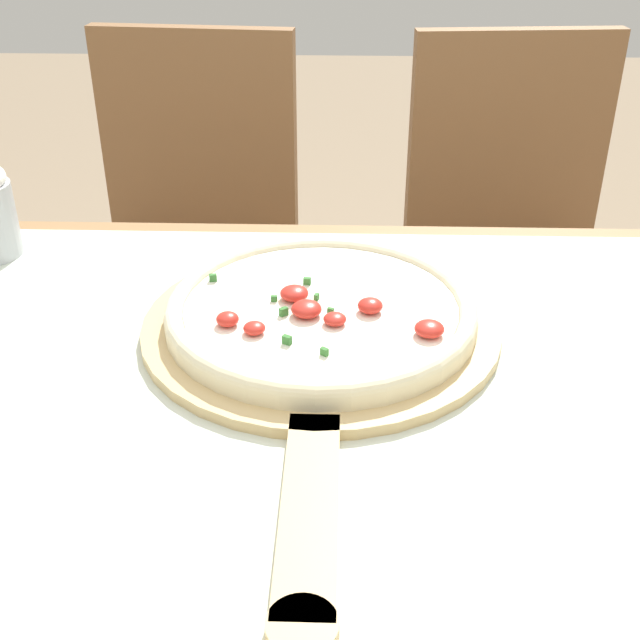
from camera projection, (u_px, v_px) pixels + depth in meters
The scene contains 6 objects.
dining_table at pixel (349, 496), 0.81m from camera, with size 1.19×0.86×0.72m.
towel_cloth at pixel (351, 405), 0.76m from camera, with size 1.11×0.78×0.00m.
pizza_peel at pixel (320, 337), 0.85m from camera, with size 0.39×0.61×0.01m.
pizza at pixel (321, 310), 0.86m from camera, with size 0.33×0.33×0.03m.
chair_left at pixel (193, 240), 1.55m from camera, with size 0.43×0.43×0.91m.
chair_right at pixel (510, 244), 1.53m from camera, with size 0.43×0.43×0.91m.
Camera 1 is at (-0.01, -0.61, 1.17)m, focal length 45.00 mm.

